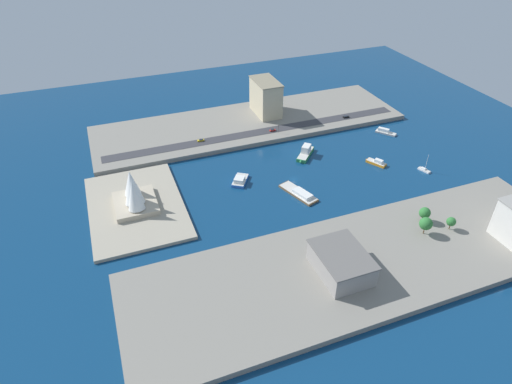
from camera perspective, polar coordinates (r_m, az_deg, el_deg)
The scene contains 19 objects.
ground_plane at distance 284.37m, azimuth 4.96°, elevation 1.69°, with size 440.00×440.00×0.00m, color navy.
quay_west at distance 228.04m, azimuth 13.93°, elevation -8.82°, with size 70.00×240.00×3.29m, color gray.
quay_east at distance 350.05m, azimuth -0.85°, elevation 8.94°, with size 70.00×240.00×3.29m, color gray.
peninsula_point at distance 266.90m, azimuth -15.26°, elevation -1.84°, with size 79.70×53.26×2.00m, color #A89E89.
road_strip at distance 332.32m, azimuth 0.37°, elevation 7.77°, with size 9.74×228.00×0.15m, color #38383D.
barge_flat_brown at distance 269.51m, azimuth 5.65°, elevation -0.15°, with size 28.14×16.48×3.28m.
yacht_sleek_gray at distance 351.14m, azimuth 16.38°, elevation 7.50°, with size 15.02×13.10×3.86m.
water_taxi_orange at distance 309.06m, azimuth 15.35°, elevation 3.72°, with size 14.34×10.60×3.98m.
catamaran_blue at distance 279.55m, azimuth -2.08°, elevation 1.55°, with size 17.05×14.97×4.36m.
ferry_green_doubledeck at distance 309.22m, azimuth 6.45°, elevation 5.12°, with size 19.85×19.22×7.47m.
sailboat_small_white at distance 311.56m, azimuth 20.96°, elevation 2.70°, with size 9.16×5.39×12.61m.
carpark_squat_concrete at distance 214.27m, azimuth 10.99°, elevation -8.97°, with size 30.08×22.73×11.77m.
office_block_beige at distance 357.08m, azimuth 1.28°, elevation 12.18°, with size 31.15×17.48×27.26m.
suv_black at distance 361.31m, azimuth 11.57°, elevation 9.54°, with size 2.03×5.10×1.62m.
pickup_red at distance 333.65m, azimuth 2.15°, elevation 8.03°, with size 2.03×4.55×1.68m.
taxi_yellow_cab at distance 321.92m, azimuth -7.18°, elevation 6.68°, with size 1.96×4.87×1.51m.
traffic_light_waterfront at distance 330.09m, azimuth 2.96°, elevation 8.35°, with size 0.36×0.36×6.50m.
opera_landmark at distance 261.29m, azimuth -15.60°, elevation -0.05°, with size 28.35×24.02×23.17m.
park_tree_cluster at distance 252.43m, azimuth 21.62°, elevation -3.33°, with size 16.34×21.32×10.12m.
Camera 1 is at (-212.08, 107.39, 156.07)m, focal length 30.87 mm.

